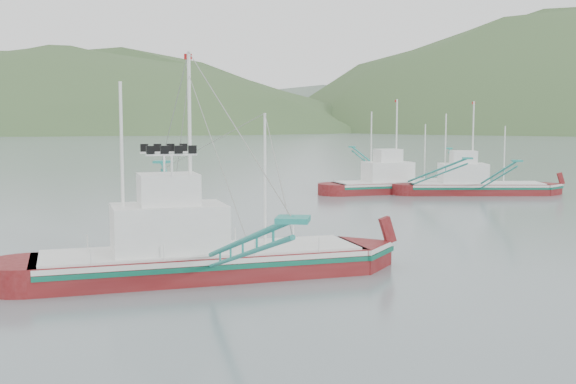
# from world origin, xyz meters

# --- Properties ---
(ground) EXTENTS (1200.00, 1200.00, 0.00)m
(ground) POSITION_xyz_m (0.00, 0.00, 0.00)
(ground) COLOR slate
(ground) RESTS_ON ground
(main_boat) EXTENTS (15.84, 26.67, 11.39)m
(main_boat) POSITION_xyz_m (-3.10, -2.89, 2.35)
(main_boat) COLOR maroon
(main_boat) RESTS_ON ground
(bg_boat_right) EXTENTS (13.82, 24.28, 9.88)m
(bg_boat_right) POSITION_xyz_m (14.66, 36.92, 1.53)
(bg_boat_right) COLOR maroon
(bg_boat_right) RESTS_ON ground
(bg_boat_far) EXTENTS (14.25, 23.68, 10.13)m
(bg_boat_far) POSITION_xyz_m (7.30, 37.69, 2.07)
(bg_boat_far) COLOR maroon
(bg_boat_far) RESTS_ON ground
(headland_left) EXTENTS (448.00, 308.00, 210.00)m
(headland_left) POSITION_xyz_m (-180.00, 360.00, 0.00)
(headland_left) COLOR #3A562C
(headland_left) RESTS_ON ground
(ridge_distant) EXTENTS (960.00, 400.00, 240.00)m
(ridge_distant) POSITION_xyz_m (30.00, 560.00, 0.00)
(ridge_distant) COLOR slate
(ridge_distant) RESTS_ON ground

